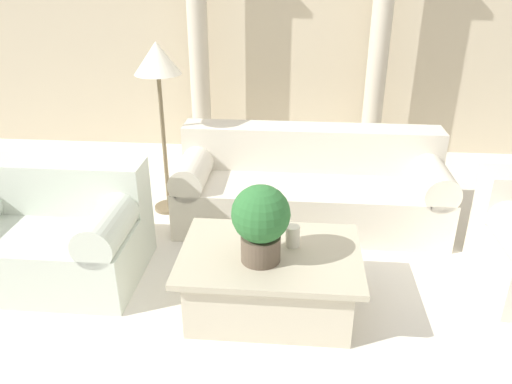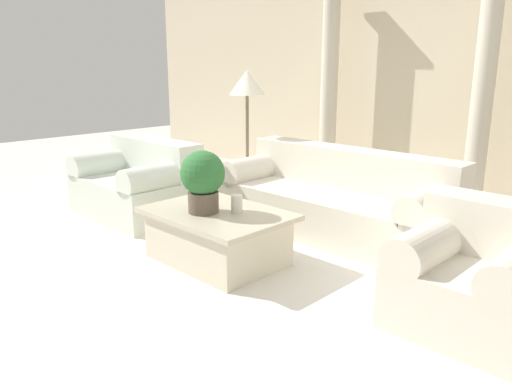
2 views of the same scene
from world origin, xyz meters
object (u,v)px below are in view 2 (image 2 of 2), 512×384
(armchair, at_px, (477,273))
(potted_plant, at_px, (203,178))
(loveseat, at_px, (139,183))
(sofa_long, at_px, (336,200))
(floor_lamp, at_px, (247,91))
(coffee_table, at_px, (217,236))

(armchair, bearing_deg, potted_plant, -164.72)
(loveseat, relative_size, potted_plant, 2.61)
(sofa_long, distance_m, potted_plant, 1.45)
(potted_plant, height_order, armchair, potted_plant)
(loveseat, bearing_deg, floor_lamp, 61.16)
(coffee_table, bearing_deg, potted_plant, -121.06)
(potted_plant, xyz_separation_m, armchair, (1.97, 0.54, -0.37))
(sofa_long, bearing_deg, potted_plant, -103.34)
(loveseat, height_order, armchair, loveseat)
(floor_lamp, bearing_deg, sofa_long, -4.00)
(sofa_long, bearing_deg, loveseat, -152.61)
(loveseat, relative_size, coffee_table, 1.12)
(floor_lamp, xyz_separation_m, armchair, (2.94, -0.91, -0.96))
(potted_plant, distance_m, armchair, 2.07)
(coffee_table, bearing_deg, floor_lamp, 127.09)
(loveseat, distance_m, potted_plant, 1.65)
(sofa_long, height_order, floor_lamp, floor_lamp)
(loveseat, relative_size, armchair, 1.52)
(potted_plant, xyz_separation_m, floor_lamp, (-0.97, 1.45, 0.59))
(potted_plant, bearing_deg, floor_lamp, 123.79)
(loveseat, height_order, coffee_table, loveseat)
(coffee_table, height_order, armchair, armchair)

